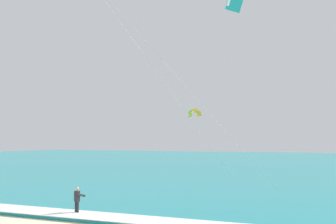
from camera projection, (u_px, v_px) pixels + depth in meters
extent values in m
cube|color=teal|center=(283.00, 163.00, 75.98)|extent=(200.00, 120.00, 0.20)
cube|color=white|center=(124.00, 218.00, 21.99)|extent=(200.00, 2.19, 0.04)
ellipsoid|color=#239EC6|center=(77.00, 216.00, 23.67)|extent=(0.99, 1.46, 0.05)
cube|color=black|center=(79.00, 215.00, 23.88)|extent=(0.17, 0.12, 0.04)
cube|color=black|center=(74.00, 216.00, 23.47)|extent=(0.17, 0.12, 0.04)
cylinder|color=#232328|center=(76.00, 209.00, 23.77)|extent=(0.14, 0.14, 0.84)
cylinder|color=#232328|center=(78.00, 209.00, 23.62)|extent=(0.14, 0.14, 0.84)
cube|color=#232328|center=(77.00, 196.00, 23.74)|extent=(0.39, 0.32, 0.60)
sphere|color=tan|center=(77.00, 189.00, 23.77)|extent=(0.22, 0.22, 0.22)
cylinder|color=#232328|center=(78.00, 195.00, 23.99)|extent=(0.29, 0.50, 0.22)
cylinder|color=#232328|center=(81.00, 195.00, 23.72)|extent=(0.29, 0.50, 0.22)
cylinder|color=black|center=(83.00, 195.00, 24.00)|extent=(0.51, 0.26, 0.04)
cube|color=#3F3F42|center=(79.00, 200.00, 23.81)|extent=(0.14, 0.12, 0.10)
cube|color=teal|center=(235.00, 2.00, 31.10)|extent=(1.60, 1.01, 1.59)
cylinder|color=#B2B2B7|center=(181.00, 81.00, 25.19)|extent=(10.55, 5.94, 13.53)
cylinder|color=#B2B2B7|center=(166.00, 86.00, 27.61)|extent=(7.01, 9.69, 13.53)
cube|color=yellow|center=(190.00, 115.00, 66.55)|extent=(0.66, 0.97, 0.94)
cube|color=white|center=(192.00, 114.00, 66.65)|extent=(0.42, 0.43, 0.72)
cube|color=yellow|center=(191.00, 111.00, 65.84)|extent=(0.91, 1.06, 0.77)
cube|color=white|center=(192.00, 110.00, 65.95)|extent=(0.60, 0.59, 0.47)
cube|color=yellow|center=(192.00, 110.00, 65.00)|extent=(1.05, 1.05, 0.43)
cube|color=white|center=(194.00, 109.00, 65.11)|extent=(0.66, 0.66, 0.12)
cube|color=yellow|center=(195.00, 111.00, 64.22)|extent=(1.07, 0.91, 0.77)
cube|color=white|center=(197.00, 109.00, 64.32)|extent=(0.59, 0.60, 0.47)
cube|color=yellow|center=(199.00, 114.00, 63.66)|extent=(0.97, 0.66, 0.94)
cube|color=white|center=(200.00, 112.00, 63.76)|extent=(0.43, 0.42, 0.72)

